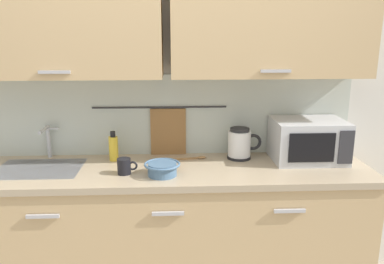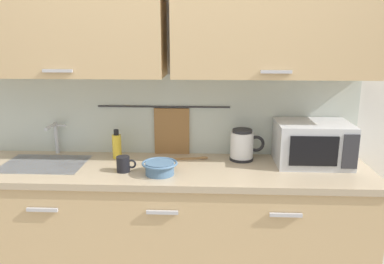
# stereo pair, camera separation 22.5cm
# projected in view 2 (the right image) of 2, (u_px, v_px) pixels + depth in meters

# --- Properties ---
(counter_unit) EXTENTS (2.53, 0.64, 0.90)m
(counter_unit) POSITION_uv_depth(u_px,v_px,m) (167.00, 231.00, 2.55)
(counter_unit) COLOR tan
(counter_unit) RESTS_ON ground
(back_wall_assembly) EXTENTS (3.70, 0.41, 2.50)m
(back_wall_assembly) POSITION_uv_depth(u_px,v_px,m) (170.00, 64.00, 2.51)
(back_wall_assembly) COLOR silver
(back_wall_assembly) RESTS_ON ground
(sink_faucet) EXTENTS (0.09, 0.17, 0.22)m
(sink_faucet) POSITION_uv_depth(u_px,v_px,m) (55.00, 134.00, 2.66)
(sink_faucet) COLOR #B2B5BA
(sink_faucet) RESTS_ON counter_unit
(microwave) EXTENTS (0.46, 0.35, 0.27)m
(microwave) POSITION_uv_depth(u_px,v_px,m) (313.00, 143.00, 2.47)
(microwave) COLOR silver
(microwave) RESTS_ON counter_unit
(electric_kettle) EXTENTS (0.23, 0.16, 0.21)m
(electric_kettle) POSITION_uv_depth(u_px,v_px,m) (243.00, 145.00, 2.55)
(electric_kettle) COLOR black
(electric_kettle) RESTS_ON counter_unit
(dish_soap_bottle) EXTENTS (0.06, 0.06, 0.20)m
(dish_soap_bottle) POSITION_uv_depth(u_px,v_px,m) (117.00, 146.00, 2.59)
(dish_soap_bottle) COLOR yellow
(dish_soap_bottle) RESTS_ON counter_unit
(mug_near_sink) EXTENTS (0.12, 0.08, 0.09)m
(mug_near_sink) POSITION_uv_depth(u_px,v_px,m) (124.00, 164.00, 2.35)
(mug_near_sink) COLOR black
(mug_near_sink) RESTS_ON counter_unit
(mixing_bowl) EXTENTS (0.21, 0.21, 0.08)m
(mixing_bowl) POSITION_uv_depth(u_px,v_px,m) (160.00, 167.00, 2.30)
(mixing_bowl) COLOR #4C7093
(mixing_bowl) RESTS_ON counter_unit
(wooden_spoon) EXTENTS (0.28, 0.08, 0.01)m
(wooden_spoon) POSITION_uv_depth(u_px,v_px,m) (193.00, 158.00, 2.59)
(wooden_spoon) COLOR #9E7042
(wooden_spoon) RESTS_ON counter_unit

